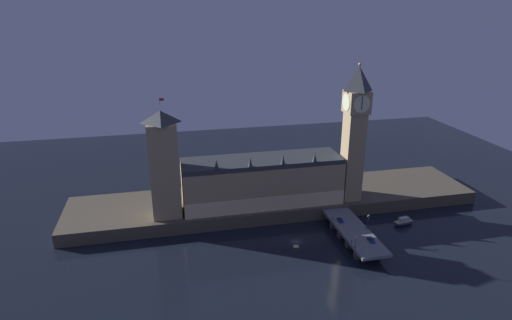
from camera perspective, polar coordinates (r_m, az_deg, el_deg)
ground_plane at (r=205.43m, az=5.38°, el=-10.80°), size 400.00×400.00×0.00m
embankment at (r=236.82m, az=2.55°, el=-5.40°), size 220.00×42.00×6.75m
parliament_hall at (r=222.38m, az=0.80°, el=-2.78°), size 82.06×23.56×29.00m
clock_tower at (r=223.54m, az=12.99°, el=3.89°), size 11.61×11.72×71.93m
victoria_tower at (r=208.41m, az=-12.16°, el=-0.58°), size 13.88×13.88×58.70m
bridge at (r=208.58m, az=12.96°, el=-9.55°), size 13.86×46.00×5.70m
car_northbound_lead at (r=213.90m, az=11.17°, el=-7.85°), size 2.00×4.51×1.32m
car_southbound_lead at (r=200.51m, az=15.09°, el=-10.21°), size 2.04×4.65×1.32m
pedestrian_near_rail at (r=196.82m, az=12.65°, el=-10.50°), size 0.38×0.38×1.71m
pedestrian_mid_walk at (r=210.18m, az=14.48°, el=-8.59°), size 0.38×0.38×1.61m
pedestrian_far_rail at (r=214.36m, az=10.20°, el=-7.62°), size 0.38×0.38×1.77m
street_lamp_near at (r=191.86m, az=13.16°, el=-10.44°), size 1.34×0.60×5.86m
street_lamp_mid at (r=208.26m, az=14.73°, el=-7.75°), size 1.34×0.60×7.25m
boat_downstream at (r=230.79m, az=19.08°, el=-7.82°), size 11.44×5.76×4.01m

